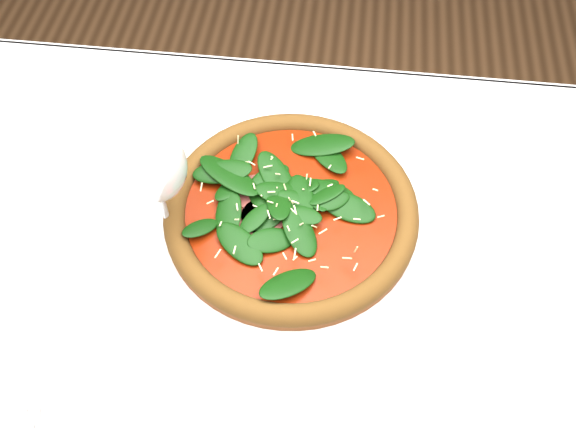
# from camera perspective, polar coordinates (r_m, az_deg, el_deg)

# --- Properties ---
(dining_table) EXTENTS (1.21, 0.81, 0.75)m
(dining_table) POSITION_cam_1_polar(r_m,az_deg,el_deg) (0.91, -1.10, -8.65)
(dining_table) COLOR white
(dining_table) RESTS_ON ground
(plate) EXTENTS (0.39, 0.39, 0.02)m
(plate) POSITION_cam_1_polar(r_m,az_deg,el_deg) (0.86, 0.27, -0.17)
(plate) COLOR white
(plate) RESTS_ON dining_table
(pizza) EXTENTS (0.40, 0.40, 0.04)m
(pizza) POSITION_cam_1_polar(r_m,az_deg,el_deg) (0.84, 0.27, 0.69)
(pizza) COLOR brown
(pizza) RESTS_ON plate
(wine_glass) EXTENTS (0.08, 0.08, 0.20)m
(wine_glass) POSITION_cam_1_polar(r_m,az_deg,el_deg) (0.76, -11.90, 4.26)
(wine_glass) COLOR silver
(wine_glass) RESTS_ON dining_table
(saucer_far) EXTENTS (0.13, 0.13, 0.01)m
(saucer_far) POSITION_cam_1_polar(r_m,az_deg,el_deg) (0.93, 17.47, 1.75)
(saucer_far) COLOR white
(saucer_far) RESTS_ON dining_table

